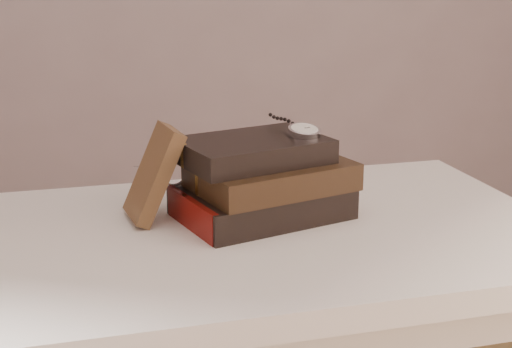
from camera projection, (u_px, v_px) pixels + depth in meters
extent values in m
cube|color=white|center=(252.00, 239.00, 1.17)|extent=(1.00, 0.60, 0.04)
cube|color=white|center=(252.00, 273.00, 1.18)|extent=(0.88, 0.49, 0.08)
cylinder|color=white|center=(417.00, 336.00, 1.62)|extent=(0.05, 0.05, 0.71)
cube|color=black|center=(262.00, 202.00, 1.21)|extent=(0.31, 0.25, 0.05)
cube|color=#F2E9C6|center=(263.00, 202.00, 1.21)|extent=(0.29, 0.23, 0.04)
cube|color=gold|center=(184.00, 210.00, 1.17)|extent=(0.01, 0.01, 0.05)
cube|color=#660D09|center=(192.00, 215.00, 1.15)|extent=(0.05, 0.17, 0.05)
cube|color=black|center=(271.00, 175.00, 1.19)|extent=(0.29, 0.23, 0.04)
cube|color=#F2E9C6|center=(273.00, 175.00, 1.19)|extent=(0.28, 0.22, 0.03)
cube|color=gold|center=(198.00, 182.00, 1.16)|extent=(0.01, 0.01, 0.05)
cube|color=black|center=(253.00, 150.00, 1.19)|extent=(0.27, 0.22, 0.04)
cube|color=#F2E9C6|center=(254.00, 150.00, 1.19)|extent=(0.26, 0.20, 0.03)
cube|color=gold|center=(184.00, 156.00, 1.15)|extent=(0.01, 0.01, 0.04)
cube|color=#452D1A|center=(154.00, 174.00, 1.18)|extent=(0.10, 0.11, 0.16)
cylinder|color=silver|center=(304.00, 132.00, 1.20)|extent=(0.07, 0.07, 0.02)
cylinder|color=white|center=(304.00, 129.00, 1.19)|extent=(0.06, 0.06, 0.01)
torus|color=silver|center=(304.00, 129.00, 1.19)|extent=(0.06, 0.06, 0.01)
cylinder|color=silver|center=(294.00, 128.00, 1.22)|extent=(0.01, 0.01, 0.01)
cube|color=black|center=(302.00, 127.00, 1.20)|extent=(0.01, 0.02, 0.00)
cube|color=black|center=(307.00, 128.00, 1.20)|extent=(0.01, 0.00, 0.00)
sphere|color=black|center=(293.00, 124.00, 1.23)|extent=(0.01, 0.01, 0.01)
sphere|color=black|center=(289.00, 121.00, 1.24)|extent=(0.01, 0.01, 0.01)
sphere|color=black|center=(285.00, 119.00, 1.25)|extent=(0.01, 0.01, 0.01)
sphere|color=black|center=(281.00, 119.00, 1.27)|extent=(0.01, 0.01, 0.01)
sphere|color=black|center=(277.00, 118.00, 1.28)|extent=(0.01, 0.01, 0.01)
sphere|color=black|center=(274.00, 117.00, 1.29)|extent=(0.01, 0.01, 0.01)
sphere|color=black|center=(270.00, 115.00, 1.30)|extent=(0.01, 0.01, 0.01)
torus|color=silver|center=(173.00, 171.00, 1.20)|extent=(0.06, 0.03, 0.05)
torus|color=silver|center=(204.00, 166.00, 1.23)|extent=(0.06, 0.03, 0.05)
cylinder|color=silver|center=(189.00, 166.00, 1.22)|extent=(0.02, 0.01, 0.00)
cylinder|color=silver|center=(146.00, 168.00, 1.24)|extent=(0.03, 0.12, 0.03)
cylinder|color=silver|center=(202.00, 160.00, 1.30)|extent=(0.03, 0.12, 0.03)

